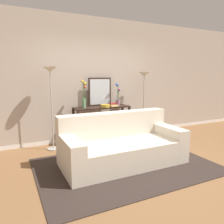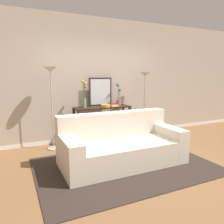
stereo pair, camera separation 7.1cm
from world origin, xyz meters
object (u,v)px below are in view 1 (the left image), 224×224
(wall_mirror, at_px, (100,92))
(vase_tall_flowers, at_px, (84,95))
(couch, at_px, (121,146))
(book_stack, at_px, (114,105))
(floor_lamp_right, at_px, (144,86))
(floor_lamp_left, at_px, (51,85))
(vase_short_flowers, at_px, (118,98))
(book_row_under_console, at_px, (86,141))
(console_table, at_px, (102,117))
(fruit_bowl, at_px, (105,106))

(wall_mirror, height_order, vase_tall_flowers, wall_mirror)
(couch, xyz_separation_m, book_stack, (0.45, 1.23, 0.56))
(floor_lamp_right, height_order, book_stack, floor_lamp_right)
(floor_lamp_left, bearing_deg, floor_lamp_right, 0.00)
(floor_lamp_right, bearing_deg, book_stack, -177.54)
(floor_lamp_right, relative_size, book_stack, 8.57)
(couch, xyz_separation_m, vase_short_flowers, (0.65, 1.39, 0.71))
(couch, relative_size, book_row_under_console, 6.76)
(floor_lamp_left, bearing_deg, vase_short_flowers, 4.18)
(wall_mirror, xyz_separation_m, vase_tall_flowers, (-0.46, -0.16, -0.04))
(wall_mirror, bearing_deg, couch, -98.57)
(wall_mirror, distance_m, vase_short_flowers, 0.47)
(book_stack, relative_size, book_row_under_console, 0.60)
(vase_short_flowers, bearing_deg, book_row_under_console, -177.89)
(floor_lamp_left, relative_size, floor_lamp_right, 1.06)
(vase_tall_flowers, distance_m, book_row_under_console, 1.08)
(floor_lamp_left, distance_m, vase_tall_flowers, 0.77)
(book_stack, height_order, book_row_under_console, book_stack)
(console_table, xyz_separation_m, floor_lamp_left, (-1.17, -0.09, 0.78))
(floor_lamp_right, xyz_separation_m, fruit_bowl, (-1.08, -0.04, -0.42))
(couch, relative_size, console_table, 1.61)
(book_row_under_console, bearing_deg, couch, -82.06)
(floor_lamp_left, relative_size, fruit_bowl, 8.28)
(vase_short_flowers, height_order, book_row_under_console, vase_short_flowers)
(wall_mirror, height_order, book_stack, wall_mirror)
(fruit_bowl, bearing_deg, floor_lamp_right, 2.14)
(couch, distance_m, vase_short_flowers, 1.69)
(console_table, bearing_deg, wall_mirror, 82.89)
(floor_lamp_left, distance_m, wall_mirror, 1.23)
(wall_mirror, bearing_deg, book_stack, -52.25)
(console_table, bearing_deg, vase_tall_flowers, 179.59)
(floor_lamp_left, xyz_separation_m, fruit_bowl, (1.20, -0.04, -0.49))
(book_row_under_console, bearing_deg, console_table, 0.00)
(floor_lamp_right, bearing_deg, vase_short_flowers, 170.02)
(couch, distance_m, wall_mirror, 1.76)
(floor_lamp_right, bearing_deg, console_table, 175.53)
(book_row_under_console, bearing_deg, wall_mirror, 21.55)
(wall_mirror, distance_m, vase_tall_flowers, 0.49)
(vase_short_flowers, xyz_separation_m, book_row_under_console, (-0.84, -0.03, -0.97))
(floor_lamp_left, bearing_deg, couch, -52.87)
(console_table, height_order, vase_tall_flowers, vase_tall_flowers)
(console_table, relative_size, book_row_under_console, 4.20)
(floor_lamp_left, bearing_deg, book_stack, -1.50)
(vase_tall_flowers, bearing_deg, floor_lamp_left, -173.02)
(vase_short_flowers, bearing_deg, wall_mirror, 162.25)
(console_table, xyz_separation_m, wall_mirror, (0.02, 0.17, 0.59))
(couch, height_order, console_table, couch)
(floor_lamp_left, distance_m, vase_short_flowers, 1.65)
(console_table, distance_m, vase_short_flowers, 0.62)
(couch, bearing_deg, floor_lamp_left, 127.13)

